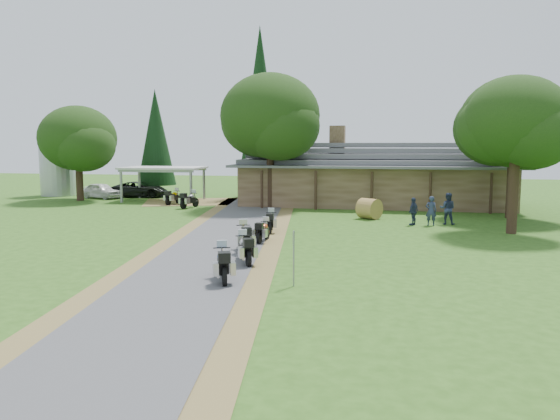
% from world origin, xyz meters
% --- Properties ---
extents(ground, '(120.00, 120.00, 0.00)m').
position_xyz_m(ground, '(0.00, 0.00, 0.00)').
color(ground, '#2C5317').
rests_on(ground, ground).
extents(driveway, '(51.95, 51.95, 0.00)m').
position_xyz_m(driveway, '(-0.50, 4.00, 0.00)').
color(driveway, '#424144').
rests_on(driveway, ground).
extents(lodge, '(21.40, 9.40, 4.90)m').
position_xyz_m(lodge, '(6.00, 24.00, 2.45)').
color(lodge, brown).
rests_on(lodge, ground).
extents(silo, '(3.38, 3.38, 6.26)m').
position_xyz_m(silo, '(-22.94, 25.92, 3.13)').
color(silo, gray).
rests_on(silo, ground).
extents(carport, '(6.76, 4.70, 2.83)m').
position_xyz_m(carport, '(-11.37, 23.37, 1.42)').
color(carport, silver).
rests_on(carport, ground).
extents(car_white_sedan, '(3.79, 5.52, 1.70)m').
position_xyz_m(car_white_sedan, '(-17.58, 24.15, 0.85)').
color(car_white_sedan, white).
rests_on(car_white_sedan, ground).
extents(car_dark_suv, '(3.07, 5.72, 2.09)m').
position_xyz_m(car_dark_suv, '(-14.81, 25.85, 1.04)').
color(car_dark_suv, black).
rests_on(car_dark_suv, ground).
extents(motorcycle_row_a, '(1.27, 2.01, 1.31)m').
position_xyz_m(motorcycle_row_a, '(1.63, -1.78, 0.66)').
color(motorcycle_row_a, navy).
rests_on(motorcycle_row_a, ground).
extents(motorcycle_row_b, '(1.34, 1.92, 1.26)m').
position_xyz_m(motorcycle_row_b, '(1.64, 1.12, 0.63)').
color(motorcycle_row_b, '#AEB0B6').
rests_on(motorcycle_row_b, ground).
extents(motorcycle_row_c, '(1.30, 2.06, 1.34)m').
position_xyz_m(motorcycle_row_c, '(1.00, 3.47, 0.67)').
color(motorcycle_row_c, '#CDAD03').
rests_on(motorcycle_row_c, ground).
extents(motorcycle_row_d, '(0.64, 1.71, 1.15)m').
position_xyz_m(motorcycle_row_d, '(1.27, 5.90, 0.58)').
color(motorcycle_row_d, '#D04D20').
rests_on(motorcycle_row_d, ground).
extents(motorcycle_row_e, '(0.86, 1.86, 1.22)m').
position_xyz_m(motorcycle_row_e, '(0.98, 8.95, 0.61)').
color(motorcycle_row_e, black).
rests_on(motorcycle_row_e, ground).
extents(motorcycle_carport_a, '(0.92, 1.92, 1.26)m').
position_xyz_m(motorcycle_carport_a, '(-9.50, 20.81, 0.63)').
color(motorcycle_carport_a, '#D2A802').
rests_on(motorcycle_carport_a, ground).
extents(motorcycle_carport_b, '(1.11, 2.01, 1.31)m').
position_xyz_m(motorcycle_carport_b, '(-7.37, 18.78, 0.65)').
color(motorcycle_carport_b, gray).
rests_on(motorcycle_carport_b, ground).
extents(person_a, '(0.59, 0.43, 2.02)m').
position_xyz_m(person_a, '(9.62, 13.08, 1.01)').
color(person_a, '#2A3450').
rests_on(person_a, ground).
extents(person_b, '(0.70, 0.57, 2.21)m').
position_xyz_m(person_b, '(10.60, 13.73, 1.10)').
color(person_b, '#2A3450').
rests_on(person_b, ground).
extents(person_c, '(0.61, 0.66, 1.90)m').
position_xyz_m(person_c, '(8.63, 13.06, 0.95)').
color(person_c, '#2A3450').
rests_on(person_c, ground).
extents(hay_bale, '(1.73, 1.75, 1.30)m').
position_xyz_m(hay_bale, '(5.99, 15.30, 0.65)').
color(hay_bale, olive).
rests_on(hay_bale, ground).
extents(sign_post, '(0.34, 0.06, 1.88)m').
position_xyz_m(sign_post, '(4.16, -2.04, 0.94)').
color(sign_post, gray).
rests_on(sign_post, ground).
extents(oak_lodge_left, '(7.36, 7.36, 10.96)m').
position_xyz_m(oak_lodge_left, '(-1.52, 20.22, 5.48)').
color(oak_lodge_left, black).
rests_on(oak_lodge_left, ground).
extents(oak_lodge_right, '(6.80, 6.80, 9.88)m').
position_xyz_m(oak_lodge_right, '(14.84, 17.47, 4.94)').
color(oak_lodge_right, black).
rests_on(oak_lodge_right, ground).
extents(oak_driveway, '(5.32, 5.32, 9.67)m').
position_xyz_m(oak_driveway, '(13.62, 11.00, 4.83)').
color(oak_driveway, black).
rests_on(oak_driveway, ground).
extents(oak_silo, '(6.36, 6.36, 8.41)m').
position_xyz_m(oak_silo, '(-18.36, 22.07, 4.21)').
color(oak_silo, black).
rests_on(oak_silo, ground).
extents(cedar_near, '(4.02, 4.02, 15.01)m').
position_xyz_m(cedar_near, '(-4.12, 27.94, 7.50)').
color(cedar_near, black).
rests_on(cedar_near, ground).
extents(cedar_far, '(3.58, 3.58, 9.81)m').
position_xyz_m(cedar_far, '(-14.24, 28.43, 4.90)').
color(cedar_far, black).
rests_on(cedar_far, ground).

